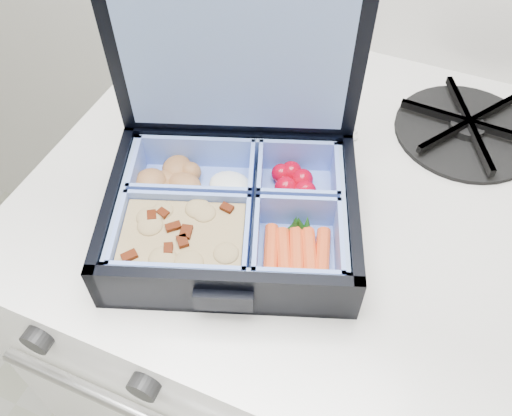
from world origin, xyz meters
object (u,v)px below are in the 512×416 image
at_px(burner_grate, 468,126).
at_px(stove, 295,333).
at_px(bento_box, 232,214).
at_px(fork, 288,158).

bearing_deg(burner_grate, stove, -142.60).
bearing_deg(bento_box, fork, 62.64).
height_order(bento_box, burner_grate, bento_box).
xyz_separation_m(bento_box, fork, (0.02, 0.12, -0.03)).
distance_m(stove, bento_box, 0.50).
xyz_separation_m(burner_grate, fork, (-0.19, -0.13, -0.01)).
relative_size(burner_grate, fork, 1.04).
xyz_separation_m(stove, fork, (-0.03, -0.01, 0.45)).
distance_m(stove, burner_grate, 0.50).
distance_m(bento_box, burner_grate, 0.32).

